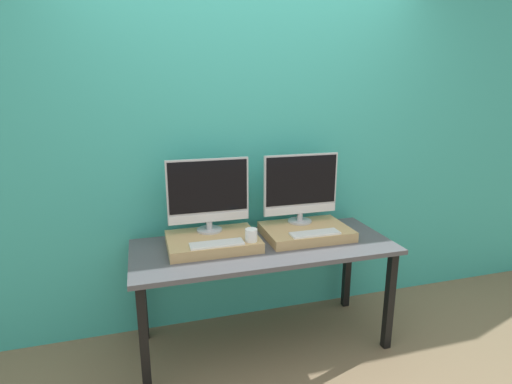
{
  "coord_description": "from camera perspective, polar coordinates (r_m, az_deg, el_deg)",
  "views": [
    {
      "loc": [
        -0.73,
        -1.96,
        1.7
      ],
      "look_at": [
        0.0,
        0.52,
        1.03
      ],
      "focal_mm": 28.0,
      "sensor_mm": 36.0,
      "label": 1
    }
  ],
  "objects": [
    {
      "name": "keyboard_left",
      "position": [
        2.44,
        -5.62,
        -7.36
      ],
      "size": [
        0.33,
        0.1,
        0.01
      ],
      "color": "silver",
      "rests_on": "wooden_riser_left"
    },
    {
      "name": "monitor_left",
      "position": [
        2.6,
        -6.82,
        -0.18
      ],
      "size": [
        0.53,
        0.17,
        0.48
      ],
      "color": "#B2B2B7",
      "rests_on": "wooden_riser_left"
    },
    {
      "name": "keyboard_right",
      "position": [
        2.62,
        8.41,
        -5.84
      ],
      "size": [
        0.33,
        0.1,
        0.01
      ],
      "color": "silver",
      "rests_on": "wooden_riser_right"
    },
    {
      "name": "wooden_riser_right",
      "position": [
        2.76,
        7.13,
        -5.63
      ],
      "size": [
        0.57,
        0.41,
        0.07
      ],
      "color": "tan",
      "rests_on": "workbench"
    },
    {
      "name": "mug",
      "position": [
        2.47,
        -0.69,
        -6.18
      ],
      "size": [
        0.08,
        0.08,
        0.08
      ],
      "color": "white",
      "rests_on": "wooden_riser_left"
    },
    {
      "name": "ground_plane",
      "position": [
        2.7,
        3.45,
        -24.61
      ],
      "size": [
        12.0,
        12.0,
        0.0
      ],
      "primitive_type": "plane",
      "color": "#756047"
    },
    {
      "name": "monitor_right",
      "position": [
        2.78,
        6.41,
        0.77
      ],
      "size": [
        0.53,
        0.17,
        0.48
      ],
      "color": "#B2B2B7",
      "rests_on": "wooden_riser_right"
    },
    {
      "name": "wall_back",
      "position": [
        2.84,
        -1.31,
        6.41
      ],
      "size": [
        8.0,
        0.04,
        2.6
      ],
      "color": "teal",
      "rests_on": "ground_plane"
    },
    {
      "name": "workbench",
      "position": [
        2.64,
        1.13,
        -9.05
      ],
      "size": [
        1.68,
        0.68,
        0.72
      ],
      "color": "#47474C",
      "rests_on": "ground_plane"
    },
    {
      "name": "wooden_riser_left",
      "position": [
        2.59,
        -6.21,
        -7.03
      ],
      "size": [
        0.57,
        0.41,
        0.07
      ],
      "color": "tan",
      "rests_on": "workbench"
    }
  ]
}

